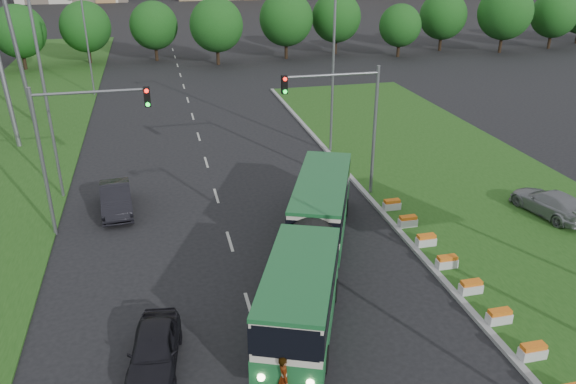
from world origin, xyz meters
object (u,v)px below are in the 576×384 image
object	(u,v)px
traffic_mast_median	(350,113)
car_median	(550,203)
traffic_mast_left	(72,137)
car_left_near	(154,349)
pedestrian	(284,377)
car_left_far	(116,199)
articulated_bus	(307,241)

from	to	relation	value
traffic_mast_median	car_median	bearing A→B (deg)	-27.13
traffic_mast_left	car_left_near	bearing A→B (deg)	-73.92
car_left_near	traffic_mast_left	bearing A→B (deg)	114.02
car_left_near	car_median	xyz separation A→B (m)	(22.14, 7.45, 0.13)
traffic_mast_left	pedestrian	xyz separation A→B (m)	(7.65, -14.42, -4.50)
car_median	traffic_mast_median	bearing A→B (deg)	-37.21
car_left_far	traffic_mast_median	bearing A→B (deg)	-9.06
car_median	pedestrian	size ratio (longest dim) A/B	2.89
car_left_far	car_median	size ratio (longest dim) A/B	0.98
car_left_far	car_median	world-z (taller)	car_left_far
traffic_mast_left	car_left_far	xyz separation A→B (m)	(1.51, 2.15, -4.55)
traffic_mast_median	traffic_mast_left	distance (m)	15.19
traffic_mast_median	traffic_mast_left	bearing A→B (deg)	-176.23
traffic_mast_median	pedestrian	world-z (taller)	traffic_mast_median
pedestrian	articulated_bus	bearing A→B (deg)	-16.79
articulated_bus	car_median	world-z (taller)	articulated_bus
car_left_near	pedestrian	world-z (taller)	pedestrian
articulated_bus	car_median	size ratio (longest dim) A/B	3.34
car_median	car_left_far	bearing A→B (deg)	-25.15
articulated_bus	traffic_mast_left	bearing A→B (deg)	169.58
car_left_far	pedestrian	distance (m)	17.67
traffic_mast_left	pedestrian	size ratio (longest dim) A/B	4.70
traffic_mast_left	car_median	bearing A→B (deg)	-9.59
car_left_near	pedestrian	xyz separation A→B (m)	(4.26, -2.66, 0.11)
traffic_mast_left	car_left_near	world-z (taller)	traffic_mast_left
traffic_mast_left	articulated_bus	bearing A→B (deg)	-32.65
traffic_mast_median	car_left_far	distance (m)	14.44
car_left_far	articulated_bus	bearing A→B (deg)	-48.84
articulated_bus	pedestrian	bearing A→B (deg)	-88.37
traffic_mast_left	pedestrian	distance (m)	16.93
traffic_mast_left	car_left_near	size ratio (longest dim) A/B	1.84
car_left_near	car_left_far	world-z (taller)	car_left_far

